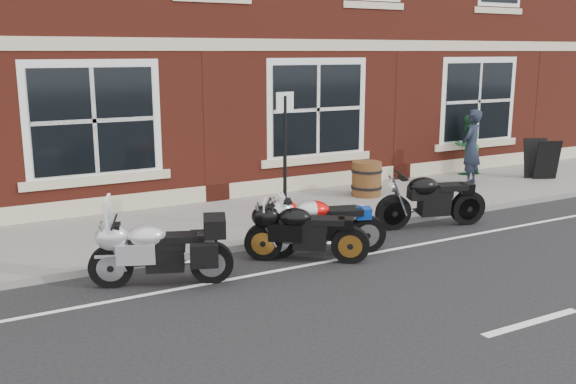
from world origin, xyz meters
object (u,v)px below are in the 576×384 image
object	(u,v)px
pedestrian_left	(471,147)
pedestrian_right	(467,145)
parking_sign	(285,152)
barrel_planter	(367,179)
moto_sport_red	(321,223)
moto_sport_silver	(317,223)
moto_touring_silver	(157,248)
moto_naked_black	(429,198)
moto_sport_black	(304,230)
a_board_sign	(541,159)

from	to	relation	value
pedestrian_left	pedestrian_right	bearing A→B (deg)	-158.28
pedestrian_left	parking_sign	xyz separation A→B (m)	(-5.85, -1.39, 0.52)
barrel_planter	parking_sign	world-z (taller)	parking_sign
moto_sport_red	moto_sport_silver	xyz separation A→B (m)	(-0.05, 0.02, 0.00)
moto_touring_silver	pedestrian_left	size ratio (longest dim) A/B	1.07
moto_naked_black	parking_sign	world-z (taller)	parking_sign
moto_sport_red	moto_sport_black	size ratio (longest dim) A/B	1.18
a_board_sign	moto_sport_black	bearing A→B (deg)	-139.12
moto_touring_silver	moto_sport_red	world-z (taller)	moto_touring_silver
a_board_sign	moto_sport_silver	bearing A→B (deg)	-139.68
pedestrian_right	a_board_sign	size ratio (longest dim) A/B	1.54
pedestrian_left	a_board_sign	bearing A→B (deg)	142.32
moto_naked_black	barrel_planter	size ratio (longest dim) A/B	2.83
moto_touring_silver	a_board_sign	world-z (taller)	moto_touring_silver
pedestrian_left	moto_naked_black	bearing A→B (deg)	7.00
moto_touring_silver	moto_naked_black	size ratio (longest dim) A/B	0.89
moto_sport_black	a_board_sign	xyz separation A→B (m)	(8.33, 2.42, 0.11)
moto_sport_silver	pedestrian_left	distance (m)	6.48
moto_sport_silver	moto_naked_black	bearing A→B (deg)	-65.74
pedestrian_left	barrel_planter	bearing A→B (deg)	-30.66
moto_touring_silver	moto_sport_black	xyz separation A→B (m)	(2.36, -0.10, -0.03)
parking_sign	moto_naked_black	bearing A→B (deg)	-20.66
moto_sport_black	pedestrian_left	size ratio (longest dim) A/B	0.94
moto_naked_black	barrel_planter	xyz separation A→B (m)	(0.27, 2.35, -0.07)
moto_naked_black	pedestrian_right	xyz separation A→B (m)	(4.05, 3.16, 0.32)
moto_sport_red	moto_sport_black	distance (m)	0.45
pedestrian_left	pedestrian_right	distance (m)	1.30
moto_sport_red	pedestrian_right	xyz separation A→B (m)	(6.71, 3.60, 0.35)
barrel_planter	parking_sign	xyz separation A→B (m)	(-2.92, -1.56, 1.04)
pedestrian_left	a_board_sign	distance (m)	2.13
moto_touring_silver	barrel_planter	distance (m)	6.38
a_board_sign	moto_naked_black	bearing A→B (deg)	-136.33
barrel_planter	a_board_sign	bearing A→B (deg)	-6.26
moto_sport_silver	parking_sign	xyz separation A→B (m)	(0.06, 1.21, 1.00)
moto_naked_black	a_board_sign	distance (m)	5.56
moto_touring_silver	moto_naked_black	xyz separation A→B (m)	(5.43, 0.51, 0.03)
moto_touring_silver	a_board_sign	size ratio (longest dim) A/B	1.92
moto_sport_black	parking_sign	distance (m)	1.79
moto_sport_black	barrel_planter	world-z (taller)	moto_sport_black
moto_touring_silver	pedestrian_left	distance (m)	9.05
pedestrian_right	barrel_planter	world-z (taller)	pedestrian_right
moto_sport_red	barrel_planter	distance (m)	4.05
moto_sport_black	pedestrian_left	distance (m)	6.89
moto_touring_silver	moto_sport_silver	world-z (taller)	moto_touring_silver
pedestrian_left	barrel_planter	world-z (taller)	pedestrian_left
moto_sport_red	moto_naked_black	bearing A→B (deg)	-60.72
pedestrian_left	parking_sign	world-z (taller)	parking_sign
moto_touring_silver	barrel_planter	xyz separation A→B (m)	(5.70, 2.86, -0.04)
moto_sport_red	parking_sign	world-z (taller)	parking_sign
moto_sport_red	parking_sign	xyz separation A→B (m)	(0.01, 1.23, 1.00)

